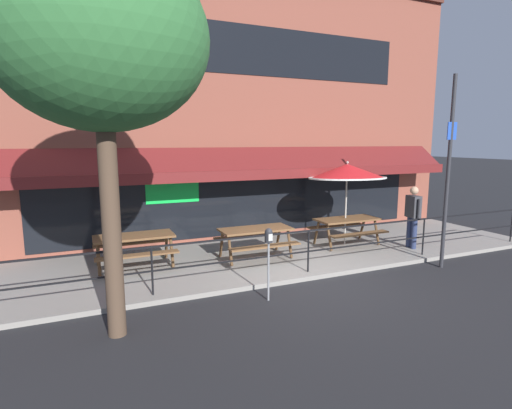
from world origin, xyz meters
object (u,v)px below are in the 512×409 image
picnic_table_right (347,224)px  parking_meter_near (269,242)px  picnic_table_left (134,242)px  pedestrian_walking (413,214)px  patio_umbrella_right (347,172)px  street_sign_pole (448,172)px  street_tree_curbside (107,26)px  picnic_table_centre (256,234)px

picnic_table_right → parking_meter_near: size_ratio=1.27×
picnic_table_left → pedestrian_walking: (7.23, -1.28, 0.35)m
patio_umbrella_right → street_sign_pole: bearing=-66.9°
street_sign_pole → street_tree_curbside: street_tree_curbside is taller
picnic_table_centre → street_sign_pole: (3.94, -2.23, 1.61)m
pedestrian_walking → street_sign_pole: 1.92m
street_sign_pole → parking_meter_near: bearing=-178.0°
pedestrian_walking → patio_umbrella_right: bearing=143.4°
picnic_table_centre → street_tree_curbside: 5.90m
picnic_table_centre → pedestrian_walking: pedestrian_walking is taller
picnic_table_right → parking_meter_near: parking_meter_near is taller
pedestrian_walking → picnic_table_left: bearing=170.0°
picnic_table_centre → pedestrian_walking: (4.34, -0.84, 0.35)m
picnic_table_right → street_tree_curbside: bearing=-155.6°
parking_meter_near → street_tree_curbside: street_tree_curbside is taller
street_sign_pole → picnic_table_right: bearing=113.8°
picnic_table_left → patio_umbrella_right: bearing=-2.1°
pedestrian_walking → picnic_table_centre: bearing=169.1°
picnic_table_centre → picnic_table_right: bearing=3.0°
parking_meter_near → street_tree_curbside: bearing=-172.7°
patio_umbrella_right → pedestrian_walking: size_ratio=1.39×
picnic_table_centre → pedestrian_walking: 4.43m
patio_umbrella_right → pedestrian_walking: 2.12m
street_sign_pole → patio_umbrella_right: bearing=113.1°
street_sign_pole → picnic_table_centre: bearing=150.5°
picnic_table_left → street_tree_curbside: bearing=-100.1°
street_tree_curbside → pedestrian_walking: bearing=13.7°
parking_meter_near → picnic_table_right: bearing=34.7°
street_sign_pole → street_tree_curbside: size_ratio=0.72×
picnic_table_right → parking_meter_near: 4.49m
patio_umbrella_right → parking_meter_near: size_ratio=1.67×
picnic_table_centre → picnic_table_right: 2.90m
pedestrian_walking → parking_meter_near: (-5.11, -1.55, 0.09)m
pedestrian_walking → street_tree_curbside: (-7.80, -1.90, 3.56)m
pedestrian_walking → street_tree_curbside: 8.78m
parking_meter_near → pedestrian_walking: bearing=16.9°
patio_umbrella_right → pedestrian_walking: (1.44, -1.07, -1.12)m
patio_umbrella_right → street_tree_curbside: bearing=-155.0°
parking_meter_near → street_sign_pole: (4.72, 0.16, 1.17)m
picnic_table_right → pedestrian_walking: 1.78m
picnic_table_centre → pedestrian_walking: size_ratio=1.05×
parking_meter_near → picnic_table_left: bearing=126.8°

